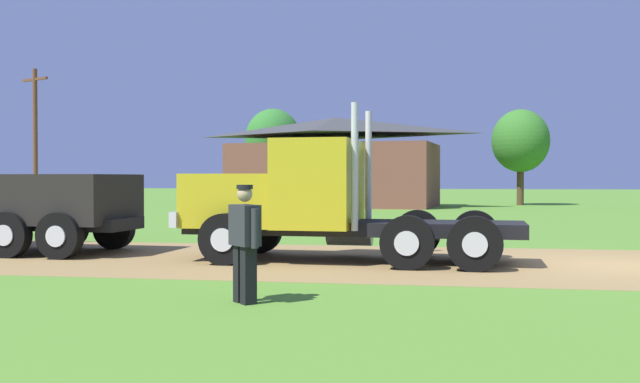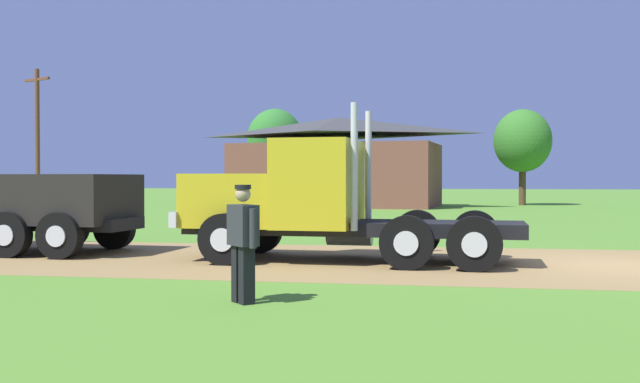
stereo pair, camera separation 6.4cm
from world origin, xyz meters
TOP-DOWN VIEW (x-y plane):
  - ground_plane at (0.00, 0.00)m, footprint 200.00×200.00m
  - dirt_track at (0.00, 0.00)m, footprint 120.00×6.67m
  - truck_foreground_white at (-6.00, -0.02)m, footprint 7.17×2.96m
  - visitor_standing_near at (-5.90, -5.39)m, footprint 0.53×0.54m
  - shed_building at (-9.83, 28.96)m, footprint 13.26×8.22m
  - utility_pole_near at (-26.18, 23.02)m, footprint 2.06×1.05m
  - tree_left at (-15.15, 34.93)m, footprint 3.93×3.93m
  - tree_mid at (1.51, 32.76)m, footprint 3.63×3.63m

SIDE VIEW (x-z plane):
  - ground_plane at x=0.00m, z-range 0.00..0.00m
  - dirt_track at x=0.00m, z-range 0.00..0.01m
  - visitor_standing_near at x=-5.90m, z-range 0.08..1.73m
  - truck_foreground_white at x=-6.00m, z-range -0.39..2.82m
  - shed_building at x=-9.83m, z-range -0.10..5.32m
  - tree_mid at x=1.51m, z-range 1.02..7.11m
  - utility_pole_near at x=-26.18m, z-range 0.25..8.18m
  - tree_left at x=-15.15m, z-range 1.11..7.71m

